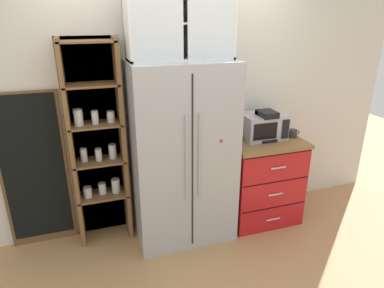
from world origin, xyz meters
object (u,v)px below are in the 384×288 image
object	(u,v)px
bottle_clear	(262,128)
bottle_amber	(263,128)
microwave	(263,126)
refrigerator	(182,154)
mug_sage	(235,137)
mug_charcoal	(293,133)
chalkboard_menu	(35,172)
coffee_maker	(265,125)

from	to	relation	value
bottle_clear	bottle_amber	xyz separation A→B (m)	(0.00, -0.03, 0.01)
microwave	bottle_clear	bearing A→B (deg)	92.09
refrigerator	microwave	bearing A→B (deg)	3.88
mug_sage	bottle_clear	world-z (taller)	bottle_clear
refrigerator	mug_sage	bearing A→B (deg)	4.32
mug_sage	mug_charcoal	xyz separation A→B (m)	(0.64, -0.06, -0.01)
microwave	chalkboard_menu	bearing A→B (deg)	174.18
refrigerator	coffee_maker	size ratio (longest dim) A/B	5.73
chalkboard_menu	mug_charcoal	bearing A→B (deg)	-6.86
chalkboard_menu	refrigerator	bearing A→B (deg)	-12.06
refrigerator	chalkboard_menu	xyz separation A→B (m)	(-1.36, 0.29, -0.12)
microwave	bottle_amber	distance (m)	0.02
microwave	refrigerator	bearing A→B (deg)	-176.12
microwave	bottle_amber	xyz separation A→B (m)	(-0.00, -0.01, -0.02)
mug_charcoal	chalkboard_menu	world-z (taller)	chalkboard_menu
bottle_amber	microwave	bearing A→B (deg)	86.40
mug_charcoal	coffee_maker	bearing A→B (deg)	173.26
mug_charcoal	bottle_amber	world-z (taller)	bottle_amber
coffee_maker	chalkboard_menu	size ratio (longest dim) A/B	0.20
bottle_clear	chalkboard_menu	size ratio (longest dim) A/B	0.16
refrigerator	coffee_maker	distance (m)	0.92
refrigerator	bottle_amber	bearing A→B (deg)	3.20
bottle_amber	mug_sage	bearing A→B (deg)	-178.86
refrigerator	chalkboard_menu	size ratio (longest dim) A/B	1.16
refrigerator	bottle_amber	size ratio (longest dim) A/B	7.03
refrigerator	mug_sage	distance (m)	0.59
mug_sage	chalkboard_menu	world-z (taller)	chalkboard_menu
refrigerator	bottle_clear	distance (m)	0.91
mug_sage	chalkboard_menu	size ratio (longest dim) A/B	0.08
coffee_maker	mug_charcoal	bearing A→B (deg)	-6.74
microwave	coffee_maker	size ratio (longest dim) A/B	1.42
microwave	chalkboard_menu	world-z (taller)	chalkboard_menu
chalkboard_menu	microwave	bearing A→B (deg)	-5.82
chalkboard_menu	bottle_clear	bearing A→B (deg)	-5.37
coffee_maker	bottle_clear	world-z (taller)	coffee_maker
mug_sage	bottle_clear	bearing A→B (deg)	6.35
mug_charcoal	bottle_clear	distance (m)	0.34
mug_charcoal	bottle_clear	world-z (taller)	bottle_clear
bottle_clear	bottle_amber	size ratio (longest dim) A/B	0.96
mug_sage	bottle_amber	distance (m)	0.32
microwave	mug_charcoal	distance (m)	0.34
bottle_clear	mug_sage	bearing A→B (deg)	-173.65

